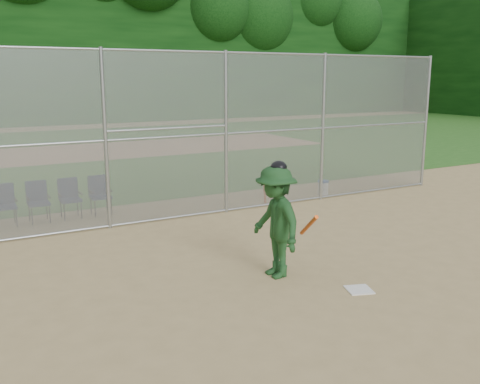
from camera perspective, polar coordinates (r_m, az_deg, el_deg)
ground at (r=9.09m, az=7.83°, el=-9.73°), size 100.00×100.00×0.00m
grass_strip at (r=25.45m, az=-17.35°, el=4.04°), size 100.00×100.00×0.00m
dirt_patch_far at (r=25.45m, az=-17.35°, el=4.04°), size 24.00×24.00×0.00m
backstop_fence at (r=12.84m, az=-5.49°, el=6.30°), size 16.09×0.09×4.00m
treeline at (r=27.26m, az=-19.04°, el=16.03°), size 81.00×60.00×11.00m
home_plate at (r=8.98m, az=12.58°, el=-10.13°), size 0.50×0.50×0.02m
batter_at_plate at (r=9.09m, az=3.83°, el=-3.15°), size 0.92×1.40×2.02m
water_cooler at (r=15.80m, az=8.85°, el=0.49°), size 0.33×0.33×0.42m
spare_bats at (r=14.76m, az=3.58°, el=0.62°), size 0.66×0.27×0.85m
chair_2 at (r=13.38m, az=-23.77°, el=-1.36°), size 0.54×0.52×0.96m
chair_3 at (r=13.46m, az=-20.68°, el=-1.03°), size 0.54×0.52×0.96m
chair_4 at (r=13.58m, az=-17.64°, el=-0.70°), size 0.54×0.52×0.96m
chair_5 at (r=13.74m, az=-14.66°, el=-0.38°), size 0.54×0.52×0.96m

